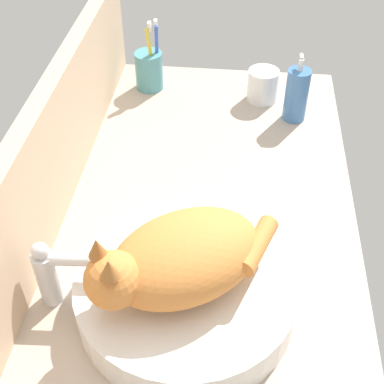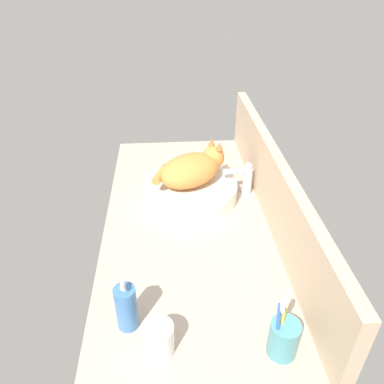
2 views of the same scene
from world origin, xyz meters
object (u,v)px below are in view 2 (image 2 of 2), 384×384
(soap_dispenser, at_px, (126,307))
(faucet, at_px, (245,177))
(cat, at_px, (192,168))
(sink_basin, at_px, (190,190))
(toothbrush_cup, at_px, (283,338))
(water_glass, at_px, (158,340))

(soap_dispenser, bearing_deg, faucet, 144.89)
(faucet, bearing_deg, cat, -88.87)
(sink_basin, xyz_separation_m, cat, (-0.01, 0.01, 0.09))
(sink_basin, distance_m, toothbrush_cup, 0.71)
(water_glass, bearing_deg, sink_basin, 169.51)
(sink_basin, distance_m, faucet, 0.22)
(faucet, bearing_deg, toothbrush_cup, -3.50)
(water_glass, bearing_deg, soap_dispenser, -134.62)
(cat, distance_m, faucet, 0.21)
(sink_basin, height_order, toothbrush_cup, toothbrush_cup)
(cat, xyz_separation_m, faucet, (-0.00, 0.21, -0.05))
(cat, bearing_deg, sink_basin, -51.55)
(cat, xyz_separation_m, toothbrush_cup, (0.69, 0.16, -0.07))
(soap_dispenser, distance_m, water_glass, 0.11)
(cat, distance_m, toothbrush_cup, 0.72)
(sink_basin, relative_size, faucet, 2.68)
(soap_dispenser, bearing_deg, cat, 160.28)
(cat, height_order, toothbrush_cup, cat)
(sink_basin, bearing_deg, cat, 128.45)
(soap_dispenser, height_order, toothbrush_cup, toothbrush_cup)
(faucet, distance_m, toothbrush_cup, 0.70)
(cat, height_order, faucet, cat)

